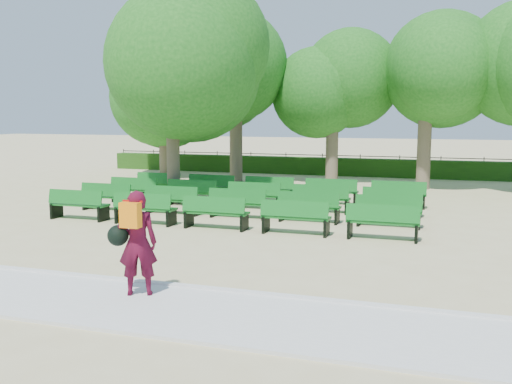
{
  "coord_description": "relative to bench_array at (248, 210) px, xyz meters",
  "views": [
    {
      "loc": [
        4.96,
        -15.42,
        3.19
      ],
      "look_at": [
        0.29,
        -1.0,
        1.1
      ],
      "focal_mm": 40.0,
      "sensor_mm": 36.0,
      "label": 1
    }
  ],
  "objects": [
    {
      "name": "ground",
      "position": [
        0.87,
        -1.78,
        -0.09
      ],
      "size": [
        120.0,
        120.0,
        0.0
      ],
      "primitive_type": "plane",
      "color": "tan"
    },
    {
      "name": "paving",
      "position": [
        0.87,
        -9.18,
        -0.06
      ],
      "size": [
        30.0,
        2.2,
        0.06
      ],
      "primitive_type": "cube",
      "color": "silver",
      "rests_on": "ground"
    },
    {
      "name": "curb",
      "position": [
        0.87,
        -8.03,
        -0.04
      ],
      "size": [
        30.0,
        0.12,
        0.1
      ],
      "primitive_type": "cube",
      "color": "silver",
      "rests_on": "ground"
    },
    {
      "name": "hedge",
      "position": [
        0.87,
        12.22,
        0.36
      ],
      "size": [
        26.0,
        0.7,
        0.9
      ],
      "primitive_type": "cube",
      "color": "#214A13",
      "rests_on": "ground"
    },
    {
      "name": "fence",
      "position": [
        0.87,
        12.62,
        -0.09
      ],
      "size": [
        26.0,
        0.1,
        1.02
      ],
      "primitive_type": null,
      "color": "black",
      "rests_on": "ground"
    },
    {
      "name": "tree_line",
      "position": [
        0.87,
        8.22,
        -0.09
      ],
      "size": [
        21.8,
        6.8,
        7.04
      ],
      "primitive_type": null,
      "color": "#236B1C",
      "rests_on": "ground"
    },
    {
      "name": "bench_array",
      "position": [
        0.0,
        0.0,
        0.0
      ],
      "size": [
        1.83,
        0.58,
        1.15
      ],
      "rotation": [
        0.0,
        0.0,
        0.01
      ],
      "color": "#12681D",
      "rests_on": "ground"
    },
    {
      "name": "tree_among",
      "position": [
        -3.17,
        1.08,
        4.57
      ],
      "size": [
        5.13,
        5.13,
        6.99
      ],
      "color": "brown",
      "rests_on": "ground"
    },
    {
      "name": "person",
      "position": [
        0.91,
        -8.71,
        0.91
      ],
      "size": [
        0.92,
        0.67,
        1.83
      ],
      "rotation": [
        0.0,
        0.0,
        3.54
      ],
      "color": "#490A1E",
      "rests_on": "ground"
    }
  ]
}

